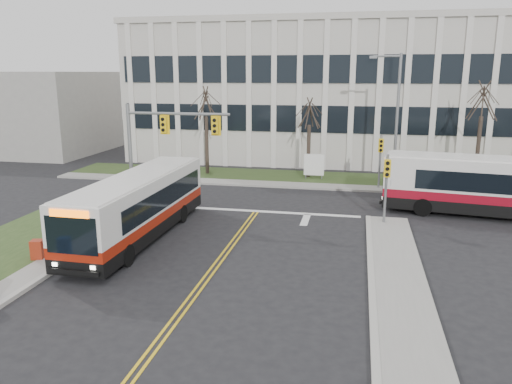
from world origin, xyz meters
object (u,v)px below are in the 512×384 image
object	(u,v)px
streetlight	(395,114)
newspaper_box_red	(38,251)
directory_sign	(314,165)
bus_main	(139,208)
bus_cross	(498,188)

from	to	relation	value
streetlight	newspaper_box_red	size ratio (longest dim) A/B	9.68
directory_sign	newspaper_box_red	bearing A→B (deg)	-118.17
directory_sign	bus_main	world-z (taller)	bus_main
streetlight	bus_cross	distance (m)	9.09
bus_main	streetlight	bearing A→B (deg)	48.20
directory_sign	bus_cross	distance (m)	13.37
streetlight	bus_main	distance (m)	19.14
bus_main	bus_cross	bearing A→B (deg)	23.15
streetlight	bus_cross	bearing A→B (deg)	-49.79
directory_sign	newspaper_box_red	distance (m)	21.53
bus_cross	streetlight	bearing A→B (deg)	-131.96
bus_cross	newspaper_box_red	world-z (taller)	bus_cross
bus_cross	newspaper_box_red	bearing A→B (deg)	-54.01
directory_sign	bus_cross	size ratio (longest dim) A/B	0.16
directory_sign	streetlight	bearing A→B (deg)	-13.23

